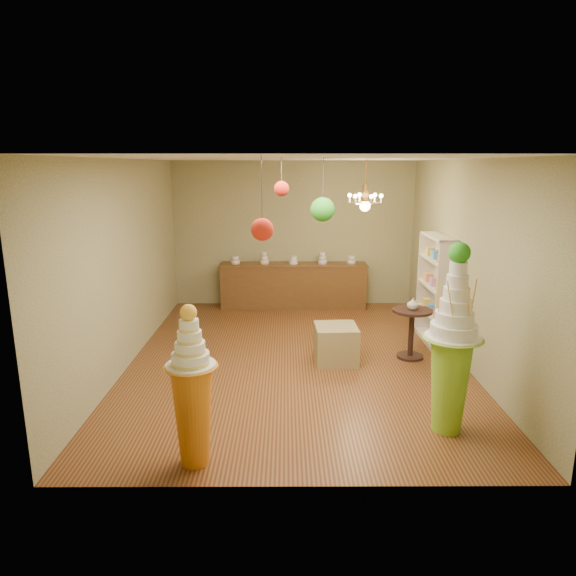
{
  "coord_description": "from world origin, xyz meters",
  "views": [
    {
      "loc": [
        -0.15,
        -7.45,
        2.91
      ],
      "look_at": [
        -0.12,
        0.0,
        1.12
      ],
      "focal_mm": 32.0,
      "sensor_mm": 36.0,
      "label": 1
    }
  ],
  "objects_px": {
    "pedestal_orange": "(193,402)",
    "round_table": "(412,327)",
    "sideboard": "(293,285)",
    "pedestal_green": "(451,360)"
  },
  "relations": [
    {
      "from": "pedestal_orange",
      "to": "round_table",
      "type": "distance_m",
      "value": 4.05
    },
    {
      "from": "sideboard",
      "to": "round_table",
      "type": "relative_size",
      "value": 3.91
    },
    {
      "from": "pedestal_orange",
      "to": "round_table",
      "type": "xyz_separation_m",
      "value": [
        2.84,
        2.88,
        -0.16
      ]
    },
    {
      "from": "pedestal_orange",
      "to": "sideboard",
      "type": "height_order",
      "value": "pedestal_orange"
    },
    {
      "from": "pedestal_green",
      "to": "pedestal_orange",
      "type": "bearing_deg",
      "value": -166.59
    },
    {
      "from": "pedestal_green",
      "to": "round_table",
      "type": "distance_m",
      "value": 2.26
    },
    {
      "from": "pedestal_orange",
      "to": "round_table",
      "type": "height_order",
      "value": "pedestal_orange"
    },
    {
      "from": "pedestal_green",
      "to": "pedestal_orange",
      "type": "relative_size",
      "value": 1.3
    },
    {
      "from": "pedestal_orange",
      "to": "sideboard",
      "type": "bearing_deg",
      "value": 79.62
    },
    {
      "from": "pedestal_orange",
      "to": "sideboard",
      "type": "distance_m",
      "value": 5.92
    }
  ]
}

